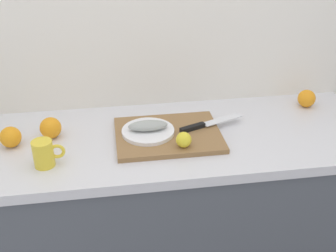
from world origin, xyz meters
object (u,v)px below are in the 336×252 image
Objects in this scene: chef_knife at (204,125)px; coffee_mug_0 at (44,153)px; fish_fillet at (148,126)px; lemon_0 at (184,140)px; white_plate at (148,131)px; orange_0 at (307,98)px; cutting_board at (168,135)px.

chef_knife is 0.63m from coffee_mug_0.
lemon_0 reaches higher than fish_fillet.
fish_fillet is at bearing 20.17° from coffee_mug_0.
fish_fillet is (-0.00, 0.00, 0.03)m from white_plate.
lemon_0 reaches higher than chef_knife.
coffee_mug_0 is 1.42× the size of orange_0.
orange_0 is at bearing 12.90° from white_plate.
white_plate is 2.63× the size of orange_0.
chef_knife is (0.23, 0.01, 0.00)m from white_plate.
cutting_board is at bearing 167.75° from chef_knife.
fish_fillet is at bearing 173.28° from cutting_board.
white_plate is 0.17m from lemon_0.
cutting_board is at bearing -6.72° from white_plate.
fish_fillet is at bearing 180.00° from white_plate.
white_plate is at bearing 162.40° from chef_knife.
coffee_mug_0 is at bearing -164.11° from cutting_board.
cutting_board is 0.15m from chef_knife.
orange_0 is (0.62, 0.29, -0.01)m from lemon_0.
fish_fillet is 2.66× the size of lemon_0.
cutting_board is 0.48m from coffee_mug_0.
coffee_mug_0 is (-0.46, -0.13, 0.04)m from cutting_board.
orange_0 is (1.12, 0.31, -0.01)m from coffee_mug_0.
orange_0 is (0.66, 0.18, 0.03)m from cutting_board.
chef_knife is 0.17m from lemon_0.
lemon_0 reaches higher than cutting_board.
white_plate is (-0.08, 0.01, 0.02)m from cutting_board.
chef_knife is at bearing 14.23° from coffee_mug_0.
fish_fillet reaches higher than white_plate.
chef_knife is 3.55× the size of orange_0.
chef_knife reaches higher than white_plate.
orange_0 is (0.51, 0.15, 0.01)m from chef_knife.
lemon_0 is (-0.11, -0.14, 0.02)m from chef_knife.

